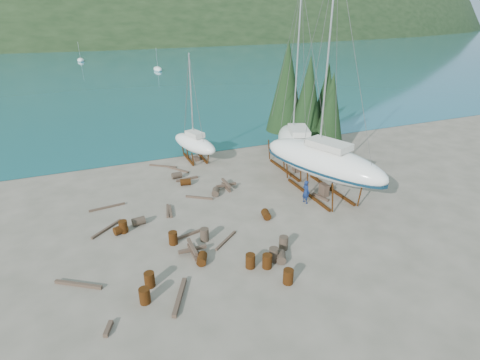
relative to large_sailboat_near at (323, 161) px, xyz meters
name	(u,v)px	position (x,y,z in m)	size (l,w,h in m)	color
ground	(244,222)	(-7.82, -2.03, -2.89)	(600.00, 600.00, 0.00)	#5F594B
bay_water	(84,32)	(-7.82, 312.97, -2.89)	(700.00, 700.00, 0.00)	#165D72
far_hill	(84,32)	(-7.82, 317.97, -2.89)	(800.00, 360.00, 110.00)	black
far_house_center	(48,38)	(-27.82, 187.97, 0.03)	(6.60, 5.60, 5.60)	beige
far_house_right	(153,36)	(22.18, 187.97, 0.03)	(6.60, 5.60, 5.60)	beige
cypress_near_right	(308,97)	(4.68, 9.97, 2.90)	(3.60, 3.60, 10.00)	black
cypress_mid_right	(331,108)	(6.18, 7.97, 2.03)	(3.06, 3.06, 8.50)	black
cypress_back_left	(287,86)	(3.18, 11.97, 3.77)	(4.14, 4.14, 11.50)	black
cypress_far_right	(326,98)	(7.68, 10.97, 2.32)	(3.24, 3.24, 9.00)	black
moored_boat_mid	(158,69)	(2.18, 77.97, -2.51)	(2.00, 5.00, 6.05)	white
moored_boat_far	(81,60)	(-15.82, 107.97, -2.51)	(2.00, 5.00, 6.05)	white
large_sailboat_near	(323,161)	(0.00, 0.00, 0.00)	(6.97, 11.85, 17.96)	white
large_sailboat_far	(295,143)	(0.59, 5.32, -0.27)	(6.44, 10.52, 16.06)	white
small_sailboat_shore	(194,143)	(-7.37, 11.69, -1.17)	(3.99, 6.83, 10.43)	white
worker	(306,192)	(-2.08, -1.06, -1.94)	(0.70, 0.46, 1.91)	#11204D
drum_0	(150,280)	(-15.31, -6.32, -2.45)	(0.58, 0.58, 0.88)	#542B0E
drum_1	(281,257)	(-7.55, -7.10, -2.60)	(0.58, 0.58, 0.88)	#2D2823
drum_2	(121,229)	(-16.15, -0.07, -2.60)	(0.58, 0.58, 0.88)	#542B0E
drum_3	(288,277)	(-8.16, -9.05, -2.45)	(0.58, 0.58, 0.88)	#542B0E
drum_4	(186,182)	(-9.98, 5.87, -2.60)	(0.58, 0.58, 0.88)	#542B0E
drum_5	(284,243)	(-6.79, -6.01, -2.45)	(0.58, 0.58, 0.88)	#2D2823
drum_6	(266,214)	(-6.05, -2.05, -2.60)	(0.58, 0.58, 0.88)	#542B0E
drum_7	(267,261)	(-8.61, -7.34, -2.45)	(0.58, 0.58, 0.88)	#542B0E
drum_8	(123,227)	(-15.95, -0.03, -2.45)	(0.58, 0.58, 0.88)	#542B0E
drum_9	(177,175)	(-10.32, 7.62, -2.60)	(0.58, 0.58, 0.88)	#2D2823
drum_10	(250,261)	(-9.52, -6.93, -2.45)	(0.58, 0.58, 0.88)	#542B0E
drum_11	(216,192)	(-8.20, 2.98, -2.60)	(0.58, 0.58, 0.88)	#2D2823
drum_12	(202,259)	(-12.03, -5.42, -2.60)	(0.58, 0.58, 0.88)	#542B0E
drum_13	(145,296)	(-15.78, -7.52, -2.45)	(0.58, 0.58, 0.88)	#542B0E
drum_14	(173,238)	(-13.14, -2.74, -2.45)	(0.58, 0.58, 0.88)	#542B0E
drum_15	(139,221)	(-14.83, 0.60, -2.60)	(0.58, 0.58, 0.88)	#2D2823
drum_16	(205,235)	(-11.13, -3.14, -2.45)	(0.58, 0.58, 0.88)	#2D2823
drum_17	(274,255)	(-7.95, -6.89, -2.45)	(0.58, 0.58, 0.88)	#2D2823
timber_0	(163,166)	(-10.91, 10.92, -2.82)	(0.14, 2.82, 0.14)	brown
timber_1	(320,197)	(-0.54, -0.91, -2.80)	(0.19, 1.59, 0.19)	brown
timber_3	(226,240)	(-9.88, -3.80, -2.82)	(0.15, 2.46, 0.15)	brown
timber_4	(168,211)	(-12.52, 1.68, -2.81)	(0.17, 1.96, 0.17)	brown
timber_6	(187,179)	(-9.56, 6.89, -2.80)	(0.19, 2.06, 0.19)	brown
timber_8	(170,211)	(-12.36, 1.49, -2.80)	(0.19, 1.78, 0.19)	brown
timber_9	(178,170)	(-9.72, 9.39, -2.82)	(0.15, 2.53, 0.15)	brown
timber_11	(199,197)	(-9.64, 2.92, -2.82)	(0.15, 2.30, 0.15)	brown
timber_12	(190,234)	(-11.88, -2.15, -2.81)	(0.17, 1.90, 0.17)	brown
timber_13	(108,329)	(-17.73, -8.74, -2.78)	(0.22, 0.91, 0.22)	brown
timber_14	(78,284)	(-18.97, -4.77, -2.80)	(0.18, 2.82, 0.18)	brown
timber_15	(107,207)	(-16.70, 4.08, -2.82)	(0.15, 2.69, 0.15)	brown
timber_16	(180,297)	(-14.06, -7.93, -2.78)	(0.23, 2.85, 0.23)	brown
timber_17	(107,229)	(-17.01, 0.76, -2.81)	(0.16, 2.74, 0.16)	brown
timber_pile_fore	(192,249)	(-12.28, -4.25, -2.59)	(1.80, 1.80, 0.60)	brown
timber_pile_aft	(226,185)	(-6.93, 3.87, -2.59)	(1.80, 1.80, 0.60)	brown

